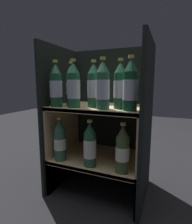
% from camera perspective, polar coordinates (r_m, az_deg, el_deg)
% --- Properties ---
extents(ground_plane, '(6.00, 6.00, 0.00)m').
position_cam_1_polar(ground_plane, '(1.10, -3.14, -28.65)').
color(ground_plane, black).
extents(fridge_back_wall, '(0.58, 0.02, 0.91)m').
position_cam_1_polar(fridge_back_wall, '(1.26, 4.65, -0.92)').
color(fridge_back_wall, black).
rests_on(fridge_back_wall, ground_plane).
extents(fridge_side_left, '(0.02, 0.43, 0.91)m').
position_cam_1_polar(fridge_side_left, '(1.20, -11.28, -1.59)').
color(fridge_side_left, black).
rests_on(fridge_side_left, ground_plane).
extents(fridge_side_right, '(0.02, 0.43, 0.91)m').
position_cam_1_polar(fridge_side_right, '(1.01, 16.20, -3.87)').
color(fridge_side_right, black).
rests_on(fridge_side_right, ground_plane).
extents(shelf_lower, '(0.54, 0.39, 0.23)m').
position_cam_1_polar(shelf_lower, '(1.15, 0.98, -16.35)').
color(shelf_lower, '#DBBC84').
rests_on(shelf_lower, ground_plane).
extents(shelf_upper, '(0.54, 0.39, 0.55)m').
position_cam_1_polar(shelf_upper, '(1.08, 1.07, -6.29)').
color(shelf_upper, '#DBBC84').
rests_on(shelf_upper, ground_plane).
extents(bottle_upper_front_0, '(0.07, 0.07, 0.26)m').
position_cam_1_polar(bottle_upper_front_0, '(1.02, -12.96, 8.16)').
color(bottle_upper_front_0, '#194C2D').
rests_on(bottle_upper_front_0, shelf_upper).
extents(bottle_upper_front_1, '(0.07, 0.07, 0.26)m').
position_cam_1_polar(bottle_upper_front_1, '(0.96, -7.31, 8.24)').
color(bottle_upper_front_1, '#1E5638').
rests_on(bottle_upper_front_1, shelf_upper).
extents(bottle_upper_front_2, '(0.07, 0.07, 0.26)m').
position_cam_1_polar(bottle_upper_front_2, '(0.89, 2.22, 8.25)').
color(bottle_upper_front_2, '#285B42').
rests_on(bottle_upper_front_2, shelf_upper).
extents(bottle_upper_front_3, '(0.07, 0.07, 0.26)m').
position_cam_1_polar(bottle_upper_front_3, '(0.85, 11.15, 8.04)').
color(bottle_upper_front_3, '#144228').
rests_on(bottle_upper_front_3, shelf_upper).
extents(bottle_upper_back_0, '(0.07, 0.07, 0.26)m').
position_cam_1_polar(bottle_upper_back_0, '(1.05, -7.89, 8.39)').
color(bottle_upper_back_0, '#1E5638').
rests_on(bottle_upper_back_0, shelf_upper).
extents(bottle_upper_back_1, '(0.07, 0.07, 0.26)m').
position_cam_1_polar(bottle_upper_back_1, '(0.99, -0.76, 8.35)').
color(bottle_upper_back_1, '#1E5638').
rests_on(bottle_upper_back_1, shelf_upper).
extents(bottle_upper_back_2, '(0.07, 0.07, 0.26)m').
position_cam_1_polar(bottle_upper_back_2, '(0.94, 7.94, 8.24)').
color(bottle_upper_back_2, '#1E5638').
rests_on(bottle_upper_back_2, shelf_upper).
extents(bottle_lower_front_0, '(0.07, 0.07, 0.26)m').
position_cam_1_polar(bottle_lower_front_0, '(1.07, -11.70, -9.27)').
color(bottle_lower_front_0, '#285B42').
rests_on(bottle_lower_front_0, shelf_lower).
extents(bottle_lower_front_1, '(0.07, 0.07, 0.26)m').
position_cam_1_polar(bottle_lower_front_1, '(0.97, -1.96, -10.98)').
color(bottle_lower_front_1, '#1E5638').
rests_on(bottle_lower_front_1, shelf_lower).
extents(bottle_lower_front_2, '(0.07, 0.07, 0.26)m').
position_cam_1_polar(bottle_lower_front_2, '(0.92, 8.62, -12.29)').
color(bottle_lower_front_2, '#384C28').
rests_on(bottle_lower_front_2, shelf_lower).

